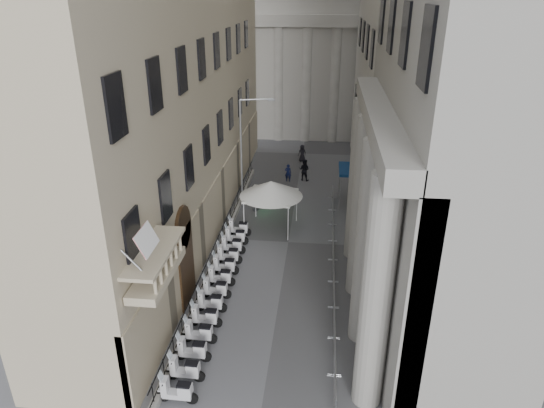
{
  "coord_description": "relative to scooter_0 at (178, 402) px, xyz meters",
  "views": [
    {
      "loc": [
        2.0,
        -9.45,
        15.63
      ],
      "look_at": [
        -0.69,
        15.32,
        4.5
      ],
      "focal_mm": 32.0,
      "sensor_mm": 36.0,
      "label": 1
    }
  ],
  "objects": [
    {
      "name": "info_kiosk",
      "position": [
        0.64,
        19.21,
        0.91
      ],
      "size": [
        0.52,
        0.89,
        1.8
      ],
      "rotation": [
        0.0,
        0.0,
        -0.34
      ],
      "color": "black",
      "rests_on": "ground"
    },
    {
      "name": "scooter_4",
      "position": [
        0.0,
        4.94,
        0.0
      ],
      "size": [
        1.41,
        0.58,
        1.5
      ],
      "primitive_type": null,
      "rotation": [
        0.0,
        0.0,
        1.56
      ],
      "color": "silver",
      "rests_on": "ground"
    },
    {
      "name": "flag",
      "position": [
        -0.54,
        0.03,
        0.0
      ],
      "size": [
        1.0,
        1.4,
        8.2
      ],
      "primitive_type": null,
      "color": "#9E0C11",
      "rests_on": "ground"
    },
    {
      "name": "scooter_12",
      "position": [
        0.0,
        14.82,
        0.0
      ],
      "size": [
        1.41,
        0.58,
        1.5
      ],
      "primitive_type": null,
      "rotation": [
        0.0,
        0.0,
        1.56
      ],
      "color": "silver",
      "rests_on": "ground"
    },
    {
      "name": "barrier_8",
      "position": [
        6.42,
        20.93,
        0.0
      ],
      "size": [
        0.6,
        2.4,
        1.1
      ],
      "primitive_type": null,
      "color": "#A7AAAF",
      "rests_on": "ground"
    },
    {
      "name": "security_tent",
      "position": [
        1.89,
        16.44,
        2.98
      ],
      "size": [
        4.39,
        4.39,
        3.56
      ],
      "color": "silver",
      "rests_on": "ground"
    },
    {
      "name": "scooter_11",
      "position": [
        0.0,
        13.59,
        0.0
      ],
      "size": [
        1.41,
        0.58,
        1.5
      ],
      "primitive_type": null,
      "rotation": [
        0.0,
        0.0,
        1.56
      ],
      "color": "silver",
      "rests_on": "ground"
    },
    {
      "name": "scooter_1",
      "position": [
        0.0,
        1.24,
        0.0
      ],
      "size": [
        1.41,
        0.58,
        1.5
      ],
      "primitive_type": null,
      "rotation": [
        0.0,
        0.0,
        1.56
      ],
      "color": "silver",
      "rests_on": "ground"
    },
    {
      "name": "scooter_2",
      "position": [
        0.0,
        2.47,
        0.0
      ],
      "size": [
        1.41,
        0.58,
        1.5
      ],
      "primitive_type": null,
      "rotation": [
        0.0,
        0.0,
        1.56
      ],
      "color": "silver",
      "rests_on": "ground"
    },
    {
      "name": "barrier_3",
      "position": [
        6.42,
        8.43,
        0.0
      ],
      "size": [
        0.6,
        2.4,
        1.1
      ],
      "primitive_type": null,
      "color": "#A7AAAF",
      "rests_on": "ground"
    },
    {
      "name": "scooter_8",
      "position": [
        0.0,
        9.88,
        0.0
      ],
      "size": [
        1.41,
        0.58,
        1.5
      ],
      "primitive_type": null,
      "rotation": [
        0.0,
        0.0,
        1.56
      ],
      "color": "silver",
      "rests_on": "ground"
    },
    {
      "name": "barrier_1",
      "position": [
        6.42,
        3.43,
        0.0
      ],
      "size": [
        0.6,
        2.4,
        1.1
      ],
      "primitive_type": null,
      "color": "#A7AAAF",
      "rests_on": "ground"
    },
    {
      "name": "barrier_7",
      "position": [
        6.42,
        18.43,
        0.0
      ],
      "size": [
        0.6,
        2.4,
        1.1
      ],
      "primitive_type": null,
      "color": "#A7AAAF",
      "rests_on": "ground"
    },
    {
      "name": "scooter_3",
      "position": [
        0.0,
        3.71,
        0.0
      ],
      "size": [
        1.41,
        0.58,
        1.5
      ],
      "primitive_type": null,
      "rotation": [
        0.0,
        0.0,
        1.56
      ],
      "color": "silver",
      "rests_on": "ground"
    },
    {
      "name": "iron_fence",
      "position": [
        -0.84,
        13.03,
        0.0
      ],
      "size": [
        0.3,
        28.0,
        1.4
      ],
      "primitive_type": null,
      "color": "black",
      "rests_on": "ground"
    },
    {
      "name": "barrier_2",
      "position": [
        6.42,
        5.93,
        0.0
      ],
      "size": [
        0.6,
        2.4,
        1.1
      ],
      "primitive_type": null,
      "color": "#A7AAAF",
      "rests_on": "ground"
    },
    {
      "name": "barrier_4",
      "position": [
        6.42,
        10.93,
        0.0
      ],
      "size": [
        0.6,
        2.4,
        1.1
      ],
      "primitive_type": null,
      "color": "#A7AAAF",
      "rests_on": "ground"
    },
    {
      "name": "pedestrian_c",
      "position": [
        3.51,
        31.03,
        0.83
      ],
      "size": [
        0.95,
        0.82,
        1.65
      ],
      "primitive_type": "imported",
      "rotation": [
        0.0,
        0.0,
        3.58
      ],
      "color": "black",
      "rests_on": "ground"
    },
    {
      "name": "barrier_0",
      "position": [
        6.42,
        0.93,
        0.0
      ],
      "size": [
        0.6,
        2.4,
        1.1
      ],
      "primitive_type": null,
      "color": "#A7AAAF",
      "rests_on": "ground"
    },
    {
      "name": "pedestrian_a",
      "position": [
        2.56,
        25.44,
        0.79
      ],
      "size": [
        0.59,
        0.41,
        1.58
      ],
      "primitive_type": "imported",
      "rotation": [
        0.0,
        0.0,
        3.09
      ],
      "color": "#0D1334",
      "rests_on": "ground"
    },
    {
      "name": "barrier_6",
      "position": [
        6.42,
        15.93,
        0.0
      ],
      "size": [
        0.6,
        2.4,
        1.1
      ],
      "primitive_type": null,
      "color": "#A7AAAF",
      "rests_on": "ground"
    },
    {
      "name": "blue_awning",
      "position": [
        7.61,
        21.03,
        0.0
      ],
      "size": [
        1.6,
        3.0,
        3.0
      ],
      "primitive_type": null,
      "color": "navy",
      "rests_on": "ground"
    },
    {
      "name": "scooter_0",
      "position": [
        0.0,
        0.0,
        0.0
      ],
      "size": [
        1.41,
        0.58,
        1.5
      ],
      "primitive_type": null,
      "rotation": [
        0.0,
        0.0,
        1.56
      ],
      "color": "silver",
      "rests_on": "ground"
    },
    {
      "name": "scooter_7",
      "position": [
        0.0,
        8.65,
        0.0
      ],
      "size": [
        1.41,
        0.58,
        1.5
      ],
      "primitive_type": null,
      "rotation": [
        0.0,
        0.0,
        1.56
      ],
      "color": "silver",
      "rests_on": "ground"
    },
    {
      "name": "street_lamp",
      "position": [
        -0.43,
        20.8,
        4.86
      ],
      "size": [
        2.62,
        0.77,
        8.17
      ],
      "rotation": [
        0.0,
        0.0,
        0.23
      ],
      "color": "#93969B",
      "rests_on": "ground"
    },
    {
      "name": "scooter_10",
      "position": [
        0.0,
        12.35,
        0.0
      ],
      "size": [
        1.41,
        0.58,
        1.5
      ],
      "primitive_type": null,
      "rotation": [
        0.0,
        0.0,
        1.56
      ],
      "color": "silver",
      "rests_on": "ground"
    },
    {
      "name": "pedestrian_b",
      "position": [
        3.95,
        25.86,
        0.97
      ],
      "size": [
        1.14,
        1.01,
        1.94
      ],
      "primitive_type": "imported",
      "rotation": [
        0.0,
        0.0,
        2.8
      ],
      "color": "black",
      "rests_on": "ground"
    },
    {
      "name": "scooter_5",
      "position": [
        0.0,
        6.18,
        0.0
      ],
      "size": [
        1.41,
        0.58,
        1.5
      ],
      "primitive_type": null,
      "rotation": [
        0.0,
        0.0,
        1.56
      ],
      "color": "silver",
      "rests_on": "ground"
    },
    {
      "name": "scooter_9",
      "position": [
        0.0,
        11.12,
        0.0
      ],
      "size": [
        1.41,
        0.58,
        1.5
      ],
      "primitive_type": null,
      "rotation": [
        0.0,
        0.0,
        1.56
      ],
      "color": "silver",
      "rests_on": "ground"
    },
    {
      "name": "barrier_5",
      "position": [
        6.42,
        13.43,
        0.0
      ],
      "size": [
        0.6,
        2.4,
        1.1
      ],
      "primitive_type": null,
      "color": "#A7AAAF",
      "rests_on": "ground"
    },
    {
      "name": "scooter_6",
      "position": [
        0.0,
        7.41,
        0.0
      ],
      "size": [
        1.41,
        0.58,
        1.5
      ],
      "primitive_type": null,
      "rotation": [
        0.0,
        0.0,
        1.56
      ],
      "color": "silver",
      "rests_on": "ground"
    }
  ]
}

